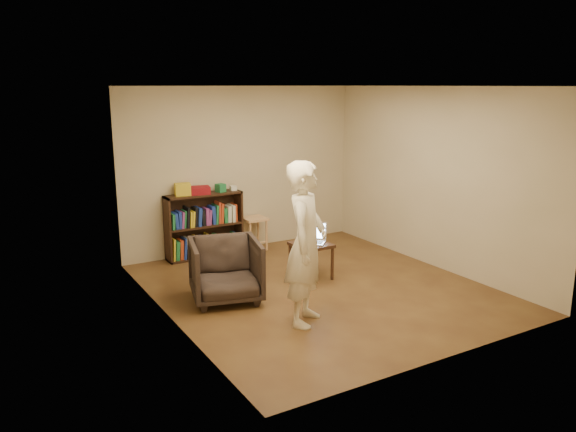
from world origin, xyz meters
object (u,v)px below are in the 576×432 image
side_table (311,249)px  laptop (312,238)px  armchair (226,270)px  bookshelf (204,229)px  person (306,244)px  stool (254,224)px

side_table → laptop: (0.05, 0.04, 0.14)m
armchair → bookshelf: bearing=90.6°
armchair → person: (0.50, -1.06, 0.53)m
side_table → person: (-0.85, -1.21, 0.50)m
bookshelf → side_table: bearing=-62.4°
stool → side_table: (0.04, -1.63, -0.02)m
armchair → laptop: bearing=22.9°
stool → armchair: (-1.31, -1.79, -0.04)m
bookshelf → armchair: bookshelf is taller
bookshelf → person: 2.95m
laptop → person: person is taller
armchair → side_table: bearing=21.4°
stool → bookshelf: bearing=175.6°
stool → person: bearing=-105.9°
armchair → person: 1.28m
bookshelf → stool: (0.84, -0.06, -0.01)m
side_table → person: size_ratio=0.27×
bookshelf → armchair: bearing=-104.2°
side_table → person: 1.57m
bookshelf → side_table: (0.88, -1.69, -0.02)m
bookshelf → stool: bookshelf is taller
laptop → person: size_ratio=0.26×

